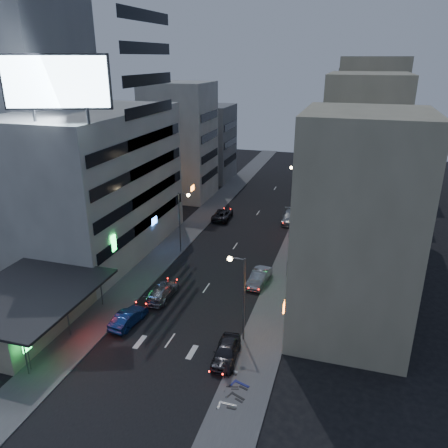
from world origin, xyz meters
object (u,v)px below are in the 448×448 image
at_px(scooter_blue, 250,380).
at_px(parked_car_right_mid, 259,277).
at_px(parked_car_right_near, 226,351).
at_px(scooter_silver_b, 239,366).
at_px(parked_car_right_far, 290,217).
at_px(scooter_black_a, 246,393).
at_px(parked_car_left, 223,214).
at_px(scooter_black_b, 239,381).
at_px(scooter_silver_a, 238,398).
at_px(road_car_blue, 128,318).
at_px(person, 226,369).
at_px(road_car_silver, 162,291).

bearing_deg(scooter_blue, parked_car_right_mid, 27.56).
bearing_deg(parked_car_right_near, scooter_silver_b, -47.07).
distance_m(parked_car_right_far, scooter_black_a, 38.47).
height_order(parked_car_right_near, parked_car_right_far, parked_car_right_far).
bearing_deg(parked_car_right_near, parked_car_right_far, 85.95).
height_order(parked_car_left, scooter_black_b, parked_car_left).
xyz_separation_m(parked_car_right_mid, scooter_black_b, (2.11, -16.63, -0.18)).
bearing_deg(scooter_black_a, scooter_silver_a, 171.31).
distance_m(parked_car_right_far, road_car_blue, 33.65).
bearing_deg(parked_car_right_mid, scooter_silver_a, -76.15).
distance_m(parked_car_right_mid, scooter_black_a, 18.08).
relative_size(parked_car_right_mid, scooter_silver_b, 2.45).
height_order(road_car_blue, scooter_silver_a, road_car_blue).
bearing_deg(scooter_silver_a, parked_car_right_near, 25.20).
xyz_separation_m(person, scooter_blue, (2.04, -0.44, -0.24)).
relative_size(parked_car_left, road_car_silver, 1.04).
distance_m(parked_car_right_mid, scooter_silver_a, 18.71).
xyz_separation_m(parked_car_right_far, scooter_silver_b, (1.47, -35.59, -0.09)).
bearing_deg(parked_car_right_mid, parked_car_right_near, -82.98).
relative_size(scooter_black_a, scooter_silver_b, 0.96).
distance_m(parked_car_left, road_car_blue, 30.33).
height_order(person, scooter_black_a, person).
bearing_deg(road_car_blue, parked_car_right_mid, -124.71).
relative_size(person, scooter_blue, 0.85).
xyz_separation_m(parked_car_left, scooter_blue, (13.07, -35.27, -0.02)).
xyz_separation_m(road_car_silver, scooter_blue, (12.10, -10.44, -0.03)).
distance_m(parked_car_right_far, person, 36.53).
height_order(person, scooter_black_b, person).
distance_m(scooter_blue, scooter_black_b, 0.91).
distance_m(scooter_black_a, scooter_silver_a, 0.83).
relative_size(parked_car_left, scooter_blue, 2.71).
bearing_deg(person, parked_car_left, -90.66).
distance_m(parked_car_right_mid, scooter_black_b, 16.77).
bearing_deg(parked_car_right_near, scooter_black_b, -61.48).
height_order(road_car_silver, scooter_silver_a, road_car_silver).
bearing_deg(scooter_black_b, person, 46.78).
bearing_deg(scooter_blue, scooter_silver_a, -174.17).
distance_m(parked_car_left, scooter_blue, 37.61).
relative_size(scooter_black_a, scooter_silver_a, 0.94).
relative_size(road_car_silver, scooter_silver_b, 2.69).
bearing_deg(parked_car_right_mid, scooter_blue, -73.70).
xyz_separation_m(person, scooter_black_a, (2.04, -1.85, -0.28)).
xyz_separation_m(parked_car_right_near, road_car_blue, (-10.37, 2.23, -0.06)).
relative_size(parked_car_right_near, parked_car_right_far, 0.85).
distance_m(parked_car_right_far, road_car_silver, 28.11).
xyz_separation_m(parked_car_right_mid, road_car_silver, (-9.13, -5.98, -0.03)).
height_order(person, scooter_silver_b, person).
height_order(parked_car_right_mid, scooter_black_a, parked_car_right_mid).
bearing_deg(scooter_blue, parked_car_left, 37.62).
bearing_deg(parked_car_right_near, parked_car_left, 103.50).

